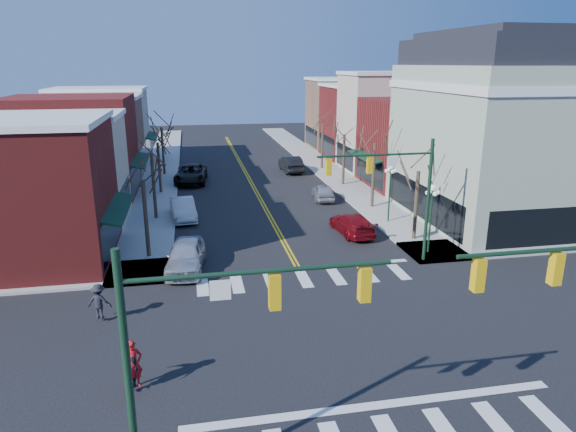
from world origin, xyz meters
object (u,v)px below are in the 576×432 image
lamppost_midblock (390,183)px  car_left_far (191,174)px  victorian_corner (506,129)px  pedestrian_red_a (133,365)px  car_right_near (352,224)px  car_left_mid (183,209)px  car_right_far (291,164)px  pedestrian_dark_a (130,364)px  car_left_near (186,256)px  pedestrian_dark_b (99,302)px  car_right_mid (323,192)px  lamppost_corner (431,207)px

lamppost_midblock → car_left_far: size_ratio=0.70×
victorian_corner → pedestrian_red_a: 30.19m
pedestrian_red_a → victorian_corner: bearing=3.4°
car_right_near → car_left_far: bearing=-63.6°
lamppost_midblock → car_left_far: 21.29m
car_left_mid → pedestrian_red_a: size_ratio=2.56×
car_left_far → car_right_near: car_left_far is taller
car_right_far → pedestrian_dark_a: bearing=68.6°
car_left_mid → car_right_far: car_right_far is taller
car_left_far → car_right_near: bearing=-54.2°
lamppost_midblock → car_left_near: (-14.41, -6.24, -2.12)m
victorian_corner → lamppost_midblock: victorian_corner is taller
car_left_near → pedestrian_dark_b: 6.58m
victorian_corner → pedestrian_dark_b: bearing=-157.2°
car_left_far → car_right_far: size_ratio=1.21×
car_left_near → pedestrian_dark_a: 11.02m
car_right_far → pedestrian_red_a: pedestrian_red_a is taller
victorian_corner → pedestrian_dark_a: 30.24m
lamppost_midblock → pedestrian_red_a: 23.72m
car_right_near → car_right_far: car_right_far is taller
car_right_near → pedestrian_red_a: 20.04m
car_right_mid → pedestrian_dark_b: bearing=57.4°
car_right_far → car_right_mid: bearing=90.2°
car_left_near → car_right_near: size_ratio=1.03×
car_left_far → pedestrian_dark_a: size_ratio=3.55×
lamppost_corner → pedestrian_dark_b: (-18.20, -5.12, -1.99)m
lamppost_corner → car_left_near: 14.57m
lamppost_corner → lamppost_midblock: size_ratio=1.00×
lamppost_corner → car_left_near: lamppost_corner is taller
car_left_near → car_left_far: (0.50, 22.22, 0.02)m
car_right_far → pedestrian_dark_a: size_ratio=2.93×
car_left_mid → car_left_near: bearing=-94.9°
lamppost_corner → pedestrian_dark_b: size_ratio=2.65×
car_left_near → pedestrian_red_a: pedestrian_red_a is taller
car_left_near → victorian_corner: bearing=20.4°
lamppost_corner → pedestrian_dark_b: lamppost_corner is taller
car_right_near → pedestrian_dark_a: 20.03m
car_right_mid → pedestrian_dark_b: size_ratio=2.45×
victorian_corner → car_left_near: bearing=-165.8°
car_left_mid → victorian_corner: bearing=-16.4°
car_left_near → car_left_mid: bearing=97.3°
lamppost_corner → car_right_far: bearing=97.5°
victorian_corner → car_right_far: 23.71m
lamppost_midblock → car_left_mid: 15.23m
lamppost_midblock → pedestrian_dark_a: lamppost_midblock is taller
car_left_mid → car_right_far: (11.20, 15.56, 0.07)m
car_left_near → pedestrian_dark_a: size_ratio=2.83×
car_right_mid → pedestrian_dark_b: pedestrian_dark_b is taller
lamppost_midblock → pedestrian_dark_a: size_ratio=2.48×
car_left_near → car_left_far: car_left_far is taller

